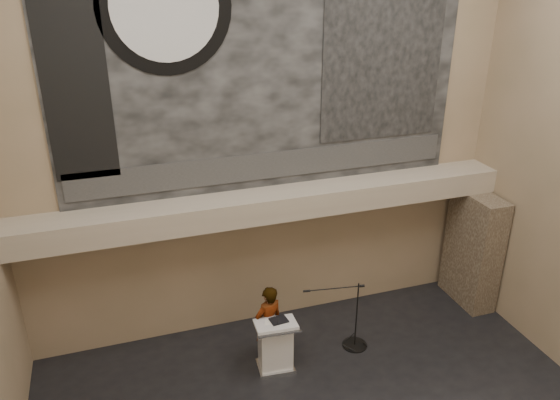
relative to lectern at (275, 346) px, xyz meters
name	(u,v)px	position (x,y,z in m)	size (l,w,h in m)	color
wall_back	(267,136)	(0.40, 1.74, 3.70)	(10.00, 0.02, 8.50)	#847254
soffit	(274,204)	(0.40, 1.34, 2.40)	(10.00, 0.80, 0.50)	#A0907C
sprinkler_left	(196,229)	(-1.20, 1.29, 2.12)	(0.04, 0.04, 0.06)	#B2893D
sprinkler_right	(360,205)	(2.30, 1.29, 2.12)	(0.04, 0.04, 0.06)	#B2893D
banner	(267,61)	(0.40, 1.71, 5.15)	(8.00, 0.05, 5.00)	black
banner_text_strip	(269,165)	(0.40, 1.67, 3.10)	(7.76, 0.02, 0.55)	#2D2D2D
banner_clock_rim	(165,7)	(-1.40, 1.67, 6.15)	(2.30, 2.30, 0.02)	black
banner_clock_face	(165,7)	(-1.40, 1.65, 6.15)	(1.84, 1.84, 0.02)	silver
banner_building_print	(384,50)	(2.80, 1.67, 5.25)	(2.60, 0.02, 3.60)	black
banner_brick_print	(76,90)	(-3.00, 1.67, 4.85)	(1.10, 0.02, 3.20)	black
stone_pier	(473,249)	(5.05, 0.89, 0.80)	(0.60, 1.40, 2.70)	#47392B
lectern	(275,346)	(0.00, 0.00, 0.00)	(0.83, 0.63, 1.14)	silver
binder	(279,320)	(0.07, 0.02, 0.56)	(0.33, 0.26, 0.04)	black
papers	(270,323)	(-0.11, 0.00, 0.55)	(0.19, 0.26, 0.01)	white
speaker_person	(269,324)	(-0.03, 0.34, 0.29)	(0.61, 0.40, 1.68)	silver
mic_stand	(353,337)	(1.76, 0.15, -0.33)	(1.37, 0.52, 1.53)	black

